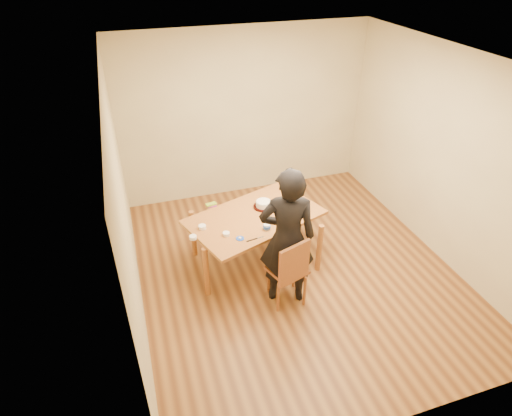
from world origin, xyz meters
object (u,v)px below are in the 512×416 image
object	(u,v)px
dining_chair	(287,270)
cake	(263,204)
cake_plate	(263,207)
dining_table	(255,217)
person	(287,238)

from	to	relation	value
dining_chair	cake	xyz separation A→B (m)	(0.02, 0.94, 0.35)
dining_chair	cake_plate	bearing A→B (deg)	70.45
dining_table	cake	size ratio (longest dim) A/B	8.40
cake	person	world-z (taller)	person
dining_chair	person	xyz separation A→B (m)	(0.00, 0.04, 0.43)
cake	person	size ratio (longest dim) A/B	0.11
dining_chair	cake	distance (m)	1.00
cake_plate	person	distance (m)	0.90
cake_plate	dining_table	bearing A→B (deg)	-136.69
dining_chair	person	bearing A→B (deg)	71.66
dining_chair	cake	bearing A→B (deg)	70.45
cake_plate	person	bearing A→B (deg)	-91.27
dining_table	dining_chair	xyz separation A→B (m)	(0.15, -0.78, -0.28)
cake	person	bearing A→B (deg)	-91.27
dining_chair	cake_plate	xyz separation A→B (m)	(0.02, 0.94, 0.31)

